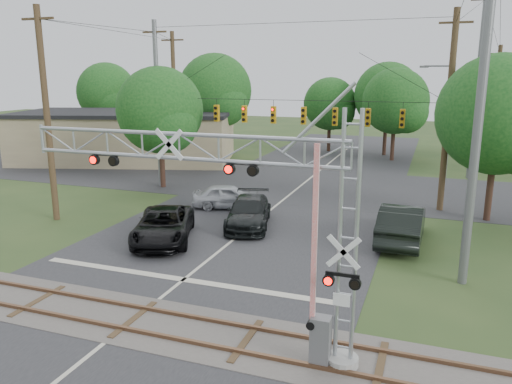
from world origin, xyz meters
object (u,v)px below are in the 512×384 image
(traffic_signal_span, at_px, (302,111))
(commercial_building, at_px, (127,136))
(streetlight, at_px, (447,120))
(sedan_silver, at_px, (228,196))
(crossing_gantry, at_px, (240,205))
(pickup_black, at_px, (164,225))
(car_dark, at_px, (249,212))

(traffic_signal_span, distance_m, commercial_building, 21.28)
(streetlight, bearing_deg, traffic_signal_span, -145.84)
(traffic_signal_span, distance_m, sedan_silver, 7.16)
(crossing_gantry, xyz_separation_m, sedan_silver, (-6.55, 14.50, -3.67))
(crossing_gantry, distance_m, pickup_black, 11.20)
(sedan_silver, relative_size, commercial_building, 0.20)
(crossing_gantry, xyz_separation_m, pickup_black, (-7.14, 7.83, -3.62))
(crossing_gantry, distance_m, sedan_silver, 16.33)
(crossing_gantry, distance_m, commercial_building, 35.13)
(streetlight, bearing_deg, car_dark, -127.20)
(car_dark, bearing_deg, streetlight, 38.23)
(car_dark, bearing_deg, pickup_black, -144.36)
(crossing_gantry, bearing_deg, pickup_black, 132.34)
(traffic_signal_span, relative_size, sedan_silver, 4.52)
(sedan_silver, height_order, commercial_building, commercial_building)
(sedan_silver, bearing_deg, commercial_building, 32.83)
(car_dark, distance_m, commercial_building, 23.98)
(traffic_signal_span, xyz_separation_m, pickup_black, (-4.03, -10.53, -4.89))
(pickup_black, xyz_separation_m, streetlight, (12.75, 16.44, 4.06))
(crossing_gantry, xyz_separation_m, streetlight, (5.61, 24.28, 0.44))
(traffic_signal_span, relative_size, pickup_black, 3.45)
(pickup_black, bearing_deg, traffic_signal_span, 47.29)
(car_dark, xyz_separation_m, streetlight, (9.70, 12.78, 4.07))
(crossing_gantry, bearing_deg, commercial_building, 129.28)
(streetlight, bearing_deg, sedan_silver, -141.21)
(crossing_gantry, height_order, streetlight, streetlight)
(crossing_gantry, xyz_separation_m, commercial_building, (-22.20, 27.14, -2.12))
(pickup_black, xyz_separation_m, commercial_building, (-15.06, 19.31, 1.51))
(pickup_black, xyz_separation_m, sedan_silver, (0.58, 6.66, -0.05))
(commercial_building, bearing_deg, streetlight, -22.58)
(pickup_black, bearing_deg, streetlight, 30.46)
(sedan_silver, bearing_deg, traffic_signal_span, -59.96)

